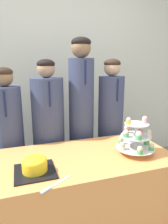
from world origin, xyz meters
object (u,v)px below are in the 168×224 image
object	(u,v)px
cake_knife	(52,187)
student_1	(49,139)
student_3	(110,131)
cupcake_stand	(136,138)
round_cake	(35,165)
student_2	(81,123)
student_0	(10,146)

from	to	relation	value
cake_knife	student_1	distance (m)	0.87
student_1	student_3	bearing A→B (deg)	-0.00
student_3	cupcake_stand	bearing A→B (deg)	-97.31
student_1	student_3	distance (m)	0.67
round_cake	student_2	world-z (taller)	student_2
student_1	round_cake	bearing A→B (deg)	-106.11
round_cake	student_2	size ratio (longest dim) A/B	0.16
student_0	student_2	xyz separation A→B (m)	(0.71, 0.00, 0.16)
cake_knife	round_cake	bearing A→B (deg)	77.82
student_2	cake_knife	bearing A→B (deg)	-117.71
student_1	student_2	world-z (taller)	student_2
student_1	student_3	world-z (taller)	student_3
student_0	student_1	xyz separation A→B (m)	(0.37, 0.00, 0.02)
student_1	student_3	xyz separation A→B (m)	(0.67, -0.00, 0.02)
round_cake	cupcake_stand	world-z (taller)	cupcake_stand
round_cake	student_3	xyz separation A→B (m)	(0.86, 0.66, -0.07)
cake_knife	cupcake_stand	size ratio (longest dim) A/B	0.70
cake_knife	student_2	size ratio (longest dim) A/B	0.13
round_cake	student_3	world-z (taller)	student_3
round_cake	student_2	distance (m)	0.85
cake_knife	student_2	xyz separation A→B (m)	(0.45, 0.86, 0.10)
student_1	student_0	bearing A→B (deg)	-180.00
student_0	student_1	size ratio (longest dim) A/B	0.95
cake_knife	student_2	distance (m)	0.98
round_cake	cake_knife	distance (m)	0.22
cake_knife	student_3	world-z (taller)	student_3
cake_knife	student_1	xyz separation A→B (m)	(0.11, 0.86, -0.04)
cake_knife	student_0	size ratio (longest dim) A/B	0.15
student_0	student_3	distance (m)	1.04
cake_knife	cupcake_stand	xyz separation A→B (m)	(0.70, 0.25, 0.13)
student_2	student_3	world-z (taller)	student_2
round_cake	student_0	size ratio (longest dim) A/B	0.19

